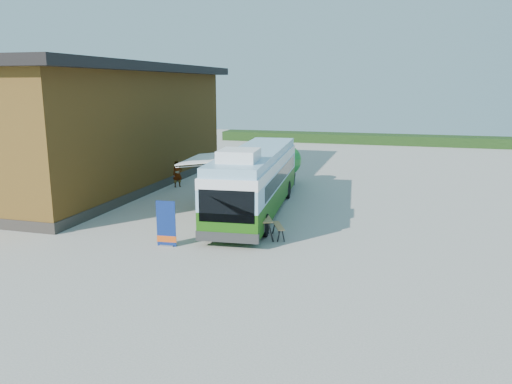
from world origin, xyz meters
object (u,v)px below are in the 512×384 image
(person_a, at_px, (177,174))
(person_b, at_px, (224,179))
(bus, at_px, (256,179))
(banner, at_px, (166,228))
(picnic_table, at_px, (264,223))
(slurry_tanker, at_px, (269,166))

(person_a, distance_m, person_b, 3.76)
(bus, xyz_separation_m, banner, (-1.94, -6.04, -0.98))
(bus, height_order, person_b, bus)
(person_a, bearing_deg, banner, -107.89)
(bus, bearing_deg, person_b, 125.10)
(picnic_table, bearing_deg, person_b, 96.29)
(bus, distance_m, picnic_table, 4.39)
(picnic_table, xyz_separation_m, person_a, (-7.93, 8.79, 0.16))
(person_a, relative_size, person_b, 0.87)
(picnic_table, distance_m, slurry_tanker, 9.98)
(banner, bearing_deg, person_a, 107.68)
(picnic_table, distance_m, person_b, 8.69)
(banner, relative_size, person_a, 1.13)
(bus, relative_size, slurry_tanker, 1.82)
(bus, distance_m, person_b, 4.63)
(banner, relative_size, slurry_tanker, 0.28)
(banner, xyz_separation_m, slurry_tanker, (1.12, 11.73, 0.68))
(banner, bearing_deg, slurry_tanker, 79.66)
(slurry_tanker, bearing_deg, picnic_table, -61.09)
(bus, height_order, banner, bus)
(person_a, xyz_separation_m, slurry_tanker, (5.63, 0.89, 0.63))
(bus, xyz_separation_m, slurry_tanker, (-0.82, 5.69, -0.30))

